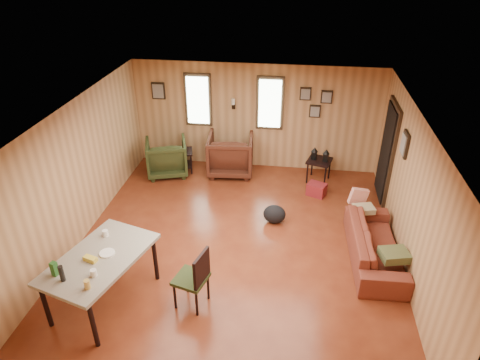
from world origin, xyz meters
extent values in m
cube|color=brown|center=(0.00, 0.00, -0.01)|extent=(5.50, 6.00, 0.02)
cube|color=#997C5B|center=(0.00, 0.00, 2.41)|extent=(5.50, 6.00, 0.02)
cube|color=tan|center=(0.00, 3.01, 1.20)|extent=(5.50, 0.02, 2.40)
cube|color=tan|center=(0.00, -3.01, 1.20)|extent=(5.50, 0.02, 2.40)
cube|color=tan|center=(-2.76, 0.00, 1.20)|extent=(0.02, 6.00, 2.40)
cube|color=tan|center=(2.76, 0.00, 1.20)|extent=(0.02, 6.00, 2.40)
cube|color=black|center=(-1.30, 2.97, 1.55)|extent=(0.60, 0.05, 1.20)
cube|color=#E0F2D1|center=(-1.30, 2.93, 1.55)|extent=(0.48, 0.04, 1.06)
cube|color=black|center=(0.30, 2.97, 1.55)|extent=(0.60, 0.05, 1.20)
cube|color=#E0F2D1|center=(0.30, 2.93, 1.55)|extent=(0.48, 0.04, 1.06)
cube|color=black|center=(-0.50, 2.95, 1.45)|extent=(0.07, 0.05, 0.12)
cylinder|color=silver|center=(-0.50, 2.89, 1.58)|extent=(0.07, 0.07, 0.14)
cube|color=black|center=(2.72, 1.95, 1.00)|extent=(0.06, 1.00, 2.05)
cube|color=black|center=(2.68, 1.95, 1.00)|extent=(0.04, 0.82, 1.90)
cube|color=black|center=(1.05, 2.97, 1.80)|extent=(0.24, 0.04, 0.28)
cube|color=#9E998C|center=(1.05, 2.94, 1.80)|extent=(0.19, 0.02, 0.22)
cube|color=black|center=(1.50, 2.97, 1.75)|extent=(0.24, 0.04, 0.28)
cube|color=#9E998C|center=(1.50, 2.94, 1.75)|extent=(0.19, 0.02, 0.22)
cube|color=black|center=(1.28, 2.97, 1.42)|extent=(0.24, 0.04, 0.28)
cube|color=#9E998C|center=(1.28, 2.94, 1.42)|extent=(0.19, 0.02, 0.22)
cube|color=black|center=(-2.20, 2.97, 1.72)|extent=(0.30, 0.04, 0.38)
cube|color=#9E998C|center=(-2.20, 2.94, 1.72)|extent=(0.24, 0.02, 0.31)
cube|color=black|center=(2.72, 0.85, 1.70)|extent=(0.04, 0.34, 0.42)
cube|color=#9E998C|center=(2.69, 0.85, 1.70)|extent=(0.02, 0.27, 0.34)
imported|color=maroon|center=(2.32, -0.11, 0.38)|extent=(0.65, 1.99, 0.77)
imported|color=#442014|center=(-0.52, 2.56, 0.50)|extent=(1.05, 1.00, 1.01)
imported|color=#2A3317|center=(-1.93, 2.32, 0.45)|extent=(1.08, 1.04, 0.90)
cube|color=black|center=(-1.63, 2.47, 0.49)|extent=(0.59, 0.56, 0.04)
cube|color=black|center=(-1.63, 2.47, 0.16)|extent=(0.53, 0.50, 0.03)
cylinder|color=black|center=(-1.78, 2.25, 0.24)|extent=(0.04, 0.04, 0.48)
cylinder|color=black|center=(-1.38, 2.35, 0.24)|extent=(0.04, 0.04, 0.48)
cylinder|color=black|center=(-1.87, 2.59, 0.24)|extent=(0.04, 0.04, 0.48)
cylinder|color=black|center=(-1.48, 2.70, 0.24)|extent=(0.04, 0.04, 0.48)
cube|color=#3F332A|center=(-1.73, 2.44, 0.57)|extent=(0.09, 0.04, 0.12)
cube|color=#3F332A|center=(-1.54, 2.50, 0.56)|extent=(0.08, 0.04, 0.11)
cube|color=black|center=(1.45, 2.45, 0.49)|extent=(0.61, 0.61, 0.04)
cylinder|color=black|center=(1.21, 2.31, 0.25)|extent=(0.04, 0.04, 0.49)
cylinder|color=black|center=(1.59, 2.20, 0.25)|extent=(0.04, 0.04, 0.49)
cylinder|color=black|center=(1.32, 2.69, 0.25)|extent=(0.04, 0.04, 0.49)
cylinder|color=black|center=(1.69, 2.58, 0.25)|extent=(0.04, 0.04, 0.49)
cube|color=black|center=(1.33, 2.48, 0.60)|extent=(0.13, 0.13, 0.18)
cone|color=black|center=(1.33, 2.48, 0.74)|extent=(0.18, 0.18, 0.10)
cube|color=black|center=(1.57, 2.41, 0.60)|extent=(0.13, 0.13, 0.18)
cone|color=black|center=(1.57, 2.41, 0.74)|extent=(0.18, 0.18, 0.10)
cube|color=maroon|center=(1.41, 1.82, 0.13)|extent=(0.44, 0.39, 0.26)
ellipsoid|color=black|center=(0.61, 0.72, 0.18)|extent=(0.44, 0.34, 0.36)
cube|color=#4C542F|center=(2.52, -0.59, 0.49)|extent=(0.48, 0.42, 0.14)
cube|color=red|center=(2.11, 0.92, 0.58)|extent=(0.38, 0.18, 0.37)
cube|color=#998C68|center=(2.20, 0.67, 0.47)|extent=(0.41, 0.35, 0.10)
cube|color=gray|center=(-1.70, -1.63, 0.80)|extent=(1.38, 1.82, 0.05)
cylinder|color=black|center=(-2.29, -2.19, 0.39)|extent=(0.08, 0.08, 0.77)
cylinder|color=black|center=(-1.51, -2.42, 0.39)|extent=(0.08, 0.08, 0.77)
cylinder|color=black|center=(-1.90, -0.85, 0.39)|extent=(0.08, 0.08, 0.77)
cylinder|color=black|center=(-1.11, -1.08, 0.39)|extent=(0.08, 0.08, 0.77)
cylinder|color=white|center=(-1.61, -2.00, 0.87)|extent=(0.11, 0.11, 0.10)
cylinder|color=white|center=(-1.81, -1.15, 0.87)|extent=(0.11, 0.11, 0.10)
cube|color=#235B21|center=(-2.11, -2.05, 0.92)|extent=(0.09, 0.09, 0.20)
cylinder|color=black|center=(-1.96, -2.14, 0.94)|extent=(0.08, 0.08, 0.24)
cylinder|color=tan|center=(-1.58, -2.23, 0.89)|extent=(0.10, 0.10, 0.13)
cylinder|color=white|center=(-1.62, -1.54, 0.83)|extent=(0.27, 0.27, 0.02)
cube|color=gold|center=(-1.78, -1.72, 0.85)|extent=(0.21, 0.14, 0.06)
cube|color=#2A3317|center=(-0.44, -1.51, 0.47)|extent=(0.54, 0.54, 0.05)
cube|color=black|center=(-0.26, -1.56, 0.73)|extent=(0.15, 0.41, 0.48)
cylinder|color=black|center=(-0.66, -1.63, 0.23)|extent=(0.05, 0.05, 0.46)
cylinder|color=black|center=(-0.32, -1.73, 0.23)|extent=(0.05, 0.05, 0.46)
cylinder|color=black|center=(-0.57, -1.29, 0.23)|extent=(0.05, 0.05, 0.46)
cylinder|color=black|center=(-0.22, -1.38, 0.23)|extent=(0.05, 0.05, 0.46)
camera|label=1|loc=(0.89, -5.95, 4.70)|focal=32.00mm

